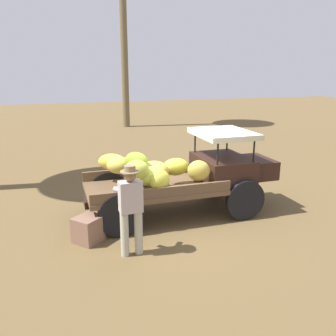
% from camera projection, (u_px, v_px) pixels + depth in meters
% --- Properties ---
extents(ground_plane, '(60.00, 60.00, 0.00)m').
position_uv_depth(ground_plane, '(184.00, 215.00, 8.34)').
color(ground_plane, brown).
extents(truck, '(4.50, 1.83, 1.90)m').
position_uv_depth(truck, '(187.00, 174.00, 8.21)').
color(truck, black).
rests_on(truck, ground).
extents(farmer, '(0.53, 0.47, 1.69)m').
position_uv_depth(farmer, '(131.00, 205.00, 6.31)').
color(farmer, '#B5B49E').
rests_on(farmer, ground).
extents(wooden_crate, '(0.68, 0.68, 0.51)m').
position_uv_depth(wooden_crate, '(88.00, 229.00, 7.00)').
color(wooden_crate, '#825E4B').
rests_on(wooden_crate, ground).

